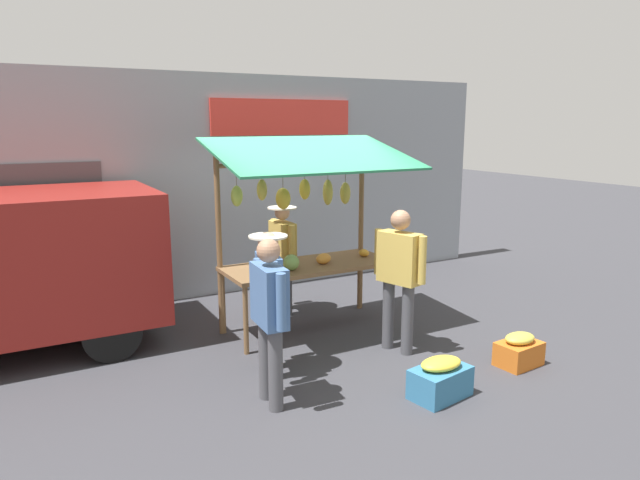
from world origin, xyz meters
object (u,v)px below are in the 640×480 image
object	(u,v)px
produce_crate_side	(440,379)
shopper_with_ponytail	(399,270)
shopper_in_striped_shirt	(270,311)
shopper_with_shopping_bag	(269,293)
vendor_with_sunhat	(283,251)
produce_crate_near	(519,351)
market_stall	(308,213)

from	to	relation	value
produce_crate_side	shopper_with_ponytail	bearing A→B (deg)	-106.20
shopper_with_ponytail	shopper_in_striped_shirt	world-z (taller)	shopper_with_ponytail
shopper_with_shopping_bag	produce_crate_side	distance (m)	1.95
vendor_with_sunhat	produce_crate_side	world-z (taller)	vendor_with_sunhat
shopper_with_ponytail	produce_crate_near	xyz separation A→B (m)	(-0.94, 1.01, -0.82)
shopper_with_shopping_bag	produce_crate_near	world-z (taller)	shopper_with_shopping_bag
shopper_with_shopping_bag	shopper_with_ponytail	bearing A→B (deg)	-80.47
shopper_with_ponytail	produce_crate_side	distance (m)	1.45
vendor_with_sunhat	produce_crate_near	bearing A→B (deg)	27.77
shopper_with_shopping_bag	produce_crate_side	bearing A→B (deg)	-121.61
shopper_in_striped_shirt	produce_crate_side	world-z (taller)	shopper_in_striped_shirt
market_stall	shopper_with_ponytail	distance (m)	1.43
shopper_in_striped_shirt	produce_crate_near	size ratio (longest dim) A/B	3.13
shopper_with_shopping_bag	produce_crate_near	size ratio (longest dim) A/B	3.00
market_stall	vendor_with_sunhat	distance (m)	0.96
produce_crate_near	shopper_with_ponytail	bearing A→B (deg)	-47.01
vendor_with_sunhat	shopper_in_striped_shirt	distance (m)	2.71
produce_crate_near	produce_crate_side	distance (m)	1.29
shopper_with_ponytail	market_stall	bearing A→B (deg)	8.63
produce_crate_near	shopper_in_striped_shirt	bearing A→B (deg)	-10.73
produce_crate_side	shopper_in_striped_shirt	bearing A→B (deg)	-24.36
shopper_with_shopping_bag	shopper_in_striped_shirt	xyz separation A→B (m)	(0.27, 0.62, 0.03)
shopper_in_striped_shirt	produce_crate_near	bearing A→B (deg)	-96.77
vendor_with_sunhat	shopper_in_striped_shirt	xyz separation A→B (m)	(1.27, 2.39, 0.03)
vendor_with_sunhat	shopper_with_shopping_bag	size ratio (longest dim) A/B	1.00
shopper_with_shopping_bag	produce_crate_side	world-z (taller)	shopper_with_shopping_bag
vendor_with_sunhat	market_stall	bearing A→B (deg)	1.55
market_stall	vendor_with_sunhat	bearing A→B (deg)	-88.66
vendor_with_sunhat	shopper_with_ponytail	distance (m)	2.01
produce_crate_near	produce_crate_side	bearing A→B (deg)	7.09
shopper_with_ponytail	produce_crate_near	distance (m)	1.60
vendor_with_sunhat	shopper_in_striped_shirt	size ratio (longest dim) A/B	0.95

